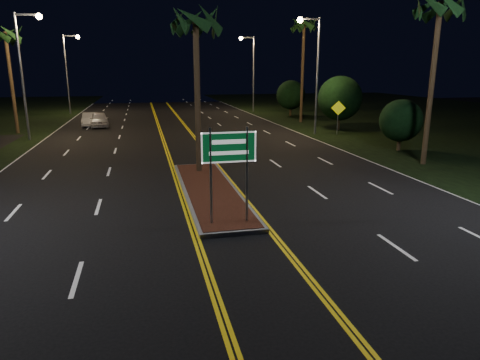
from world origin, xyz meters
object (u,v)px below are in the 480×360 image
object	(u,v)px
car_far	(90,118)
shrub_mid	(340,98)
car_near	(99,118)
palm_median	(196,22)
warning_sign	(338,113)
highway_sign	(229,156)
streetlight_left_far	(69,65)
median_island	(210,191)
shrub_far	(291,95)
streetlight_right_far	(251,65)
streetlight_left_mid	(26,62)
shrub_near	(401,121)
palm_right_far	(304,26)
palm_right_near	(440,7)
palm_left_far	(5,35)
streetlight_right_mid	(313,62)

from	to	relation	value
car_far	shrub_mid	bearing A→B (deg)	-20.33
car_far	car_near	bearing A→B (deg)	-39.57
palm_median	warning_sign	distance (m)	17.62
palm_median	car_near	world-z (taller)	palm_median
highway_sign	streetlight_left_far	bearing A→B (deg)	104.44
median_island	shrub_far	world-z (taller)	shrub_far
streetlight_right_far	warning_sign	xyz separation A→B (m)	(2.07, -20.57, -3.88)
car_near	streetlight_left_mid	bearing A→B (deg)	-126.56
highway_sign	car_far	bearing A→B (deg)	104.45
shrub_near	car_far	xyz separation A→B (m)	(-20.89, 17.47, -1.23)
streetlight_left_mid	warning_sign	world-z (taller)	streetlight_left_mid
streetlight_left_far	shrub_near	distance (m)	38.67
shrub_far	car_far	xyz separation A→B (m)	(-21.19, -4.53, -1.62)
streetlight_left_mid	palm_right_far	distance (m)	24.42
streetlight_left_mid	shrub_mid	xyz separation A→B (m)	(24.61, 0.00, -2.93)
streetlight_left_far	warning_sign	size ratio (longest dim) A/B	3.33
streetlight_left_far	shrub_far	distance (m)	25.90
shrub_near	median_island	bearing A→B (deg)	-152.59
warning_sign	highway_sign	bearing A→B (deg)	-101.87
median_island	highway_sign	distance (m)	4.80
highway_sign	palm_right_near	xyz separation A→B (m)	(12.50, 7.20, 5.81)
palm_right_far	shrub_mid	world-z (taller)	palm_right_far
palm_right_far	warning_sign	world-z (taller)	palm_right_far
car_near	car_far	distance (m)	1.08
median_island	palm_left_far	distance (m)	25.76
streetlight_left_mid	palm_left_far	world-z (taller)	streetlight_left_mid
highway_sign	palm_median	size ratio (longest dim) A/B	0.39
palm_left_far	highway_sign	bearing A→B (deg)	-63.08
car_far	shrub_near	bearing A→B (deg)	-40.99
palm_median	warning_sign	xyz separation A→B (m)	(12.68, 10.93, -5.50)
streetlight_right_mid	highway_sign	bearing A→B (deg)	-118.93
car_far	streetlight_left_far	bearing A→B (deg)	103.35
median_island	car_far	distance (m)	25.57
highway_sign	palm_right_near	size ratio (longest dim) A/B	0.34
streetlight_left_far	palm_right_near	world-z (taller)	palm_right_near
palm_median	highway_sign	bearing A→B (deg)	-90.00
streetlight_right_mid	palm_right_near	xyz separation A→B (m)	(1.89, -12.00, 2.56)
highway_sign	streetlight_left_far	size ratio (longest dim) A/B	0.36
median_island	palm_median	distance (m)	8.00
median_island	streetlight_right_far	xyz separation A→B (m)	(10.61, 35.00, 5.57)
streetlight_left_far	palm_left_far	xyz separation A→B (m)	(-2.19, -16.00, 2.09)
palm_left_far	streetlight_right_mid	bearing A→B (deg)	-14.37
palm_right_near	palm_median	bearing A→B (deg)	177.71
palm_median	shrub_mid	world-z (taller)	palm_median
shrub_near	warning_sign	xyz separation A→B (m)	(-0.82, 7.43, -0.17)
car_far	warning_sign	world-z (taller)	warning_sign
streetlight_left_far	streetlight_left_mid	bearing A→B (deg)	-90.00
streetlight_left_mid	car_near	bearing A→B (deg)	59.08
palm_left_far	palm_right_far	size ratio (longest dim) A/B	0.85
palm_right_far	streetlight_right_far	bearing A→B (deg)	100.33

